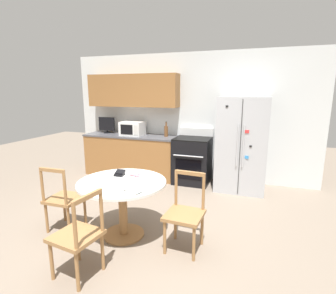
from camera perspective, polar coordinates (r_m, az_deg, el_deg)
The scene contains 16 objects.
ground_plane at distance 3.58m, azimuth -7.32°, elevation -18.78°, with size 14.00×14.00×0.00m, color gray.
back_wall at distance 5.61m, azimuth 1.39°, elevation 8.08°, with size 5.20×0.44×2.60m.
kitchen_counter at distance 5.82m, azimuth -7.91°, elevation -1.74°, with size 2.04×0.64×0.90m.
refrigerator at distance 5.04m, azimuth 15.75°, elevation 0.61°, with size 0.89×0.78×1.74m.
oven_range at distance 5.32m, azimuth 5.34°, elevation -2.80°, with size 0.70×0.68×1.08m.
microwave at distance 5.67m, azimuth -7.75°, elevation 4.02°, with size 0.48×0.37×0.29m.
countertop_tv at distance 6.08m, azimuth -13.19°, elevation 4.79°, with size 0.38×0.16×0.36m.
counter_bottle at distance 5.46m, azimuth -0.40°, elevation 3.53°, with size 0.08×0.08×0.31m.
dining_table at distance 3.38m, azimuth -9.89°, elevation -9.89°, with size 1.10×1.10×0.73m.
dining_chair_left at distance 3.78m, azimuth -21.79°, elevation -10.48°, with size 0.43×0.43×0.90m.
dining_chair_near at distance 2.86m, azimuth -18.95°, elevation -17.89°, with size 0.47×0.47×0.90m.
dining_chair_right at distance 3.15m, azimuth 3.72°, elevation -14.28°, with size 0.44×0.44×0.90m.
candle_glass at distance 3.38m, azimuth -12.85°, elevation -6.56°, with size 0.09×0.09×0.08m.
folded_napkin at distance 3.49m, azimuth -7.31°, elevation -5.89°, with size 0.15×0.08×0.05m.
wallet at distance 3.55m, azimuth -10.47°, elevation -5.69°, with size 0.13×0.13×0.07m.
mail_stack at distance 3.05m, azimuth -6.31°, elevation -8.87°, with size 0.33×0.37×0.02m.
Camera 1 is at (1.41, -2.73, 1.83)m, focal length 28.00 mm.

